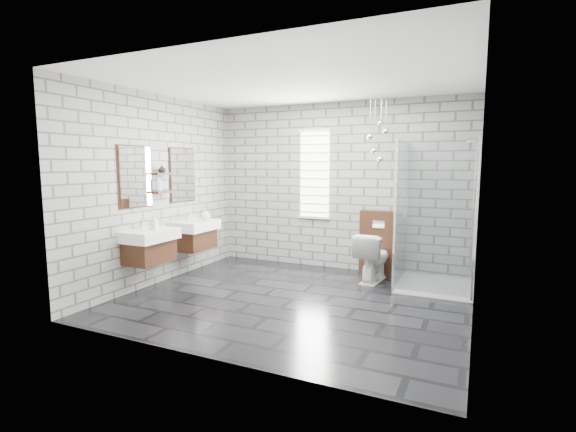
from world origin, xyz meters
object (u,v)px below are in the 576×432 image
Objects in this scene: vanity_right at (193,226)px; cistern_panel at (380,243)px; vanity_left at (148,236)px; shower_enclosure at (428,253)px; toilet at (373,257)px.

vanity_right is 2.91m from cistern_panel.
vanity_left is 3.81m from shower_enclosure.
vanity_right is 2.78m from toilet.
cistern_panel is at bearing 24.72° from vanity_right.
shower_enclosure reaches higher than vanity_right.
vanity_right is at bearing 90.00° from vanity_left.
vanity_right is at bearing -168.47° from shower_enclosure.
vanity_left is at bearing -140.23° from cistern_panel.
vanity_left is 1.00× the size of vanity_right.
vanity_left is 3.19m from toilet.
shower_enclosure reaches higher than toilet.
vanity_left reaches higher than toilet.
shower_enclosure is at bearing -33.72° from cistern_panel.
vanity_left is 1.57× the size of cistern_panel.
cistern_panel is 0.93m from shower_enclosure.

